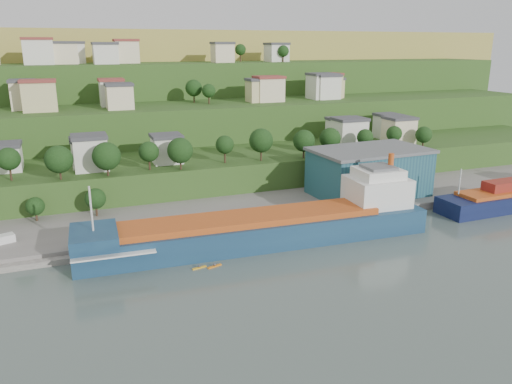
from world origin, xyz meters
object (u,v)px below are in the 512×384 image
cargo_ship_near (270,228)px  caravan (1,241)px  kayak_orange (215,266)px  warehouse (369,171)px

cargo_ship_near → caravan: bearing=167.4°
cargo_ship_near → kayak_orange: 17.29m
caravan → warehouse: bearing=-17.4°
cargo_ship_near → warehouse: size_ratio=2.43×
warehouse → kayak_orange: warehouse is taller
cargo_ship_near → warehouse: bearing=28.8°
caravan → kayak_orange: caravan is taller
warehouse → kayak_orange: (-51.94, -26.09, -8.21)m
cargo_ship_near → caravan: size_ratio=14.57×
caravan → kayak_orange: 45.58m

